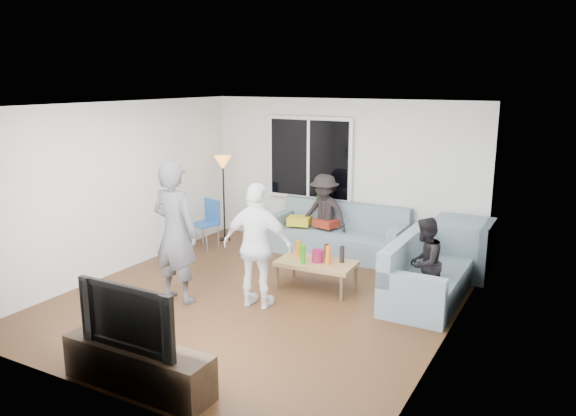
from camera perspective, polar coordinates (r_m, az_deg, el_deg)
The scene contains 32 objects.
floor at distance 7.71m, azimuth -2.82°, elevation -9.31°, with size 5.00×5.50×0.04m, color #56351C.
ceiling at distance 7.14m, azimuth -3.06°, elevation 10.69°, with size 5.00×5.50×0.04m, color white.
wall_back at distance 9.74m, azimuth 5.61°, elevation 3.46°, with size 5.00×0.04×2.60m, color silver.
wall_front at distance 5.24m, azimuth -19.00°, elevation -5.60°, with size 5.00×0.04×2.60m, color silver.
wall_left at distance 8.87m, azimuth -16.98°, elevation 2.00°, with size 0.04×5.50×2.60m, color silver.
wall_right at distance 6.40m, azimuth 16.70°, elevation -2.10°, with size 0.04×5.50×2.60m, color silver.
window_frame at distance 9.87m, azimuth 2.24°, elevation 5.11°, with size 1.62×0.06×1.47m, color white.
window_glass at distance 9.84m, azimuth 2.13°, elevation 5.09°, with size 1.50×0.02×1.35m, color black.
window_mullion at distance 9.83m, azimuth 2.11°, elevation 5.08°, with size 0.05×0.03×1.35m, color white.
radiator at distance 10.09m, azimuth 2.07°, elevation -1.91°, with size 1.30×0.12×0.62m, color silver.
potted_plant at distance 9.85m, azimuth 3.19°, elevation 0.54°, with size 0.18×0.14×0.32m, color #2B5A24.
vase at distance 10.05m, azimuth 1.03°, elevation 0.40°, with size 0.17×0.17×0.18m, color silver.
sofa_back_section at distance 9.42m, azimuth 5.13°, elevation -2.31°, with size 2.30×0.85×0.85m, color slate, non-canonical shape.
sofa_right_section at distance 7.79m, azimuth 14.40°, elevation -6.00°, with size 0.85×2.00×0.85m, color slate, non-canonical shape.
sofa_corner at distance 8.85m, azimuth 17.38°, elevation -3.89°, with size 0.85×0.85×0.85m, color slate.
cushion_yellow at distance 9.68m, azimuth 1.15°, elevation -1.32°, with size 0.38×0.32×0.14m, color gold.
cushion_red at distance 9.55m, azimuth 3.93°, elevation -1.55°, with size 0.36×0.30×0.13m, color maroon.
coffee_table at distance 7.97m, azimuth 2.91°, elevation -6.86°, with size 1.10×0.60×0.40m, color #A58850.
pitcher at distance 7.86m, azimuth 3.07°, elevation -4.95°, with size 0.17×0.17×0.17m, color maroon.
side_chair at distance 9.84m, azimuth -8.57°, elevation -1.71°, with size 0.40×0.40×0.86m, color #24559D, non-canonical shape.
floor_lamp at distance 10.23m, azimuth -6.60°, elevation 0.94°, with size 0.32×0.32×1.56m, color orange, non-canonical shape.
player_left at distance 7.46m, azimuth -11.49°, elevation -2.48°, with size 0.69×0.45×1.89m, color #434348.
player_right at distance 7.17m, azimuth -3.12°, elevation -3.91°, with size 0.96×0.40×1.65m, color white.
spectator_right at distance 7.42m, azimuth 13.81°, elevation -5.50°, with size 0.58×0.46×1.20m, color black.
spectator_back at distance 9.49m, azimuth 3.71°, elevation -0.58°, with size 0.88×0.51×1.36m, color black.
tv_console at distance 5.74m, azimuth -15.13°, elevation -15.42°, with size 1.60×0.40×0.44m, color #332719.
television at distance 5.51m, azimuth -15.46°, elevation -10.44°, with size 1.12×0.15×0.64m, color black.
bottle_a at distance 8.05m, azimuth 1.07°, elevation -4.23°, with size 0.07×0.07×0.24m, color orange.
bottle_e at distance 7.86m, azimuth 5.56°, elevation -4.75°, with size 0.07×0.07×0.24m, color black.
bottle_d at distance 7.75m, azimuth 4.13°, elevation -4.86°, with size 0.07×0.07×0.26m, color orange.
bottle_b at distance 7.78m, azimuth 1.53°, elevation -4.76°, with size 0.08×0.08×0.27m, color green.
bottle_c at distance 8.00m, azimuth 3.98°, elevation -4.47°, with size 0.07×0.07×0.22m, color black.
Camera 1 is at (3.73, -6.08, 2.91)m, focal length 34.65 mm.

